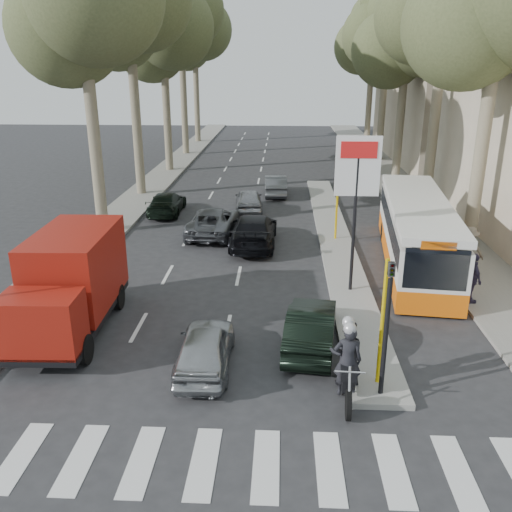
{
  "coord_description": "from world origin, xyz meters",
  "views": [
    {
      "loc": [
        0.73,
        -13.09,
        7.85
      ],
      "look_at": [
        -0.11,
        4.36,
        1.6
      ],
      "focal_mm": 38.0,
      "sensor_mm": 36.0,
      "label": 1
    }
  ],
  "objects_px": {
    "silver_hatchback": "(205,347)",
    "red_truck": "(71,282)",
    "motorcycle": "(347,359)",
    "city_bus": "(416,231)",
    "dark_hatchback": "(311,327)"
  },
  "relations": [
    {
      "from": "motorcycle",
      "to": "city_bus",
      "type": "bearing_deg",
      "value": 70.94
    },
    {
      "from": "dark_hatchback",
      "to": "city_bus",
      "type": "relative_size",
      "value": 0.37
    },
    {
      "from": "silver_hatchback",
      "to": "city_bus",
      "type": "height_order",
      "value": "city_bus"
    },
    {
      "from": "dark_hatchback",
      "to": "motorcycle",
      "type": "height_order",
      "value": "motorcycle"
    },
    {
      "from": "silver_hatchback",
      "to": "motorcycle",
      "type": "relative_size",
      "value": 1.47
    },
    {
      "from": "silver_hatchback",
      "to": "motorcycle",
      "type": "bearing_deg",
      "value": 164.36
    },
    {
      "from": "red_truck",
      "to": "motorcycle",
      "type": "relative_size",
      "value": 2.34
    },
    {
      "from": "motorcycle",
      "to": "dark_hatchback",
      "type": "bearing_deg",
      "value": 111.46
    },
    {
      "from": "dark_hatchback",
      "to": "city_bus",
      "type": "height_order",
      "value": "city_bus"
    },
    {
      "from": "silver_hatchback",
      "to": "motorcycle",
      "type": "distance_m",
      "value": 3.83
    },
    {
      "from": "silver_hatchback",
      "to": "motorcycle",
      "type": "xyz_separation_m",
      "value": [
        3.68,
        -0.99,
        0.33
      ]
    },
    {
      "from": "red_truck",
      "to": "motorcycle",
      "type": "bearing_deg",
      "value": -22.65
    },
    {
      "from": "dark_hatchback",
      "to": "red_truck",
      "type": "relative_size",
      "value": 0.68
    },
    {
      "from": "silver_hatchback",
      "to": "red_truck",
      "type": "bearing_deg",
      "value": -26.3
    },
    {
      "from": "dark_hatchback",
      "to": "motorcycle",
      "type": "xyz_separation_m",
      "value": [
        0.77,
        -2.29,
        0.3
      ]
    }
  ]
}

